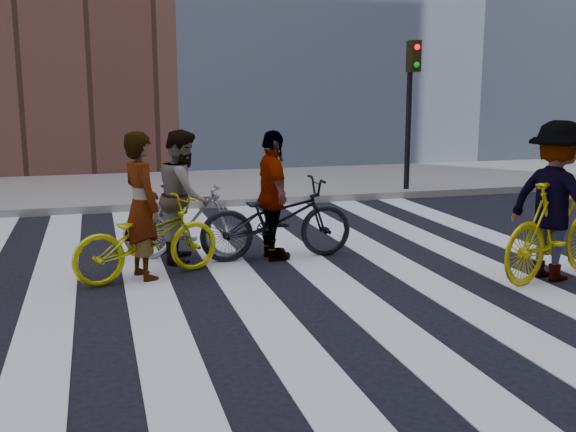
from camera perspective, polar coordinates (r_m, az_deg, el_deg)
name	(u,v)px	position (r m, az deg, el deg)	size (l,w,h in m)	color
ground	(279,274)	(8.65, -0.80, -4.93)	(100.00, 100.00, 0.00)	black
sidewalk_far	(194,187)	(15.85, -7.97, 2.46)	(100.00, 5.00, 0.15)	gray
zebra_crosswalk	(279,273)	(8.64, -0.80, -4.89)	(8.25, 10.00, 0.01)	white
traffic_signal	(411,91)	(14.89, 10.37, 10.38)	(0.22, 0.42, 3.33)	black
bike_yellow_left	(147,239)	(8.53, -11.83, -1.89)	(0.67, 1.91, 1.01)	#C1C60B
bike_silver_mid	(188,221)	(9.37, -8.45, -0.42)	(0.51, 1.79, 1.08)	#A5A8AF
bike_yellow_right	(557,230)	(8.97, 21.82, -1.09)	(0.58, 2.05, 1.23)	#C6B80B
bike_dark_rear	(277,219)	(9.28, -0.97, -0.25)	(0.75, 2.14, 1.13)	black
rider_left	(142,206)	(8.45, -12.28, 0.82)	(0.67, 0.44, 1.83)	slate
rider_mid	(184,195)	(9.30, -8.82, 1.73)	(0.87, 0.68, 1.79)	slate
rider_right	(556,201)	(8.88, 21.73, 1.19)	(1.27, 0.73, 1.96)	slate
rider_rear	(273,196)	(9.22, -1.28, 1.74)	(1.05, 0.44, 1.78)	slate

